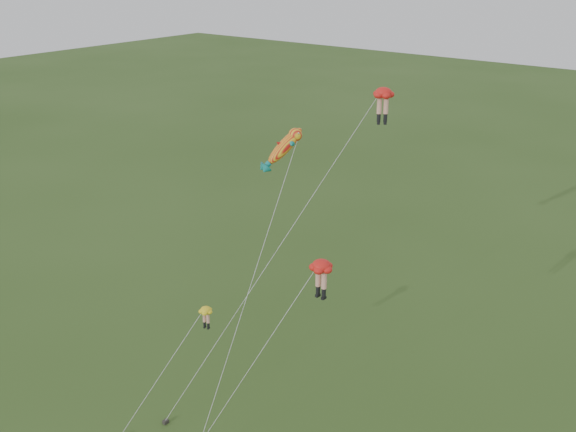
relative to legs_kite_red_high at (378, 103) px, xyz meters
The scene contains 5 objects.
ground 22.72m from the legs_kite_red_high, 109.31° to the right, with size 300.00×300.00×0.00m, color #2F4B1A.
legs_kite_red_high is the anchor object (origin of this frame).
legs_kite_red_mid 12.27m from the legs_kite_red_high, 74.84° to the right, with size 6.37×5.72×12.80m.
legs_kite_yellow 16.89m from the legs_kite_red_high, 117.25° to the right, with size 2.85×6.17×7.35m.
fish_kite 6.30m from the legs_kite_red_high, 137.11° to the right, with size 2.95×12.42×17.41m.
Camera 1 is at (23.35, -21.51, 27.04)m, focal length 40.00 mm.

